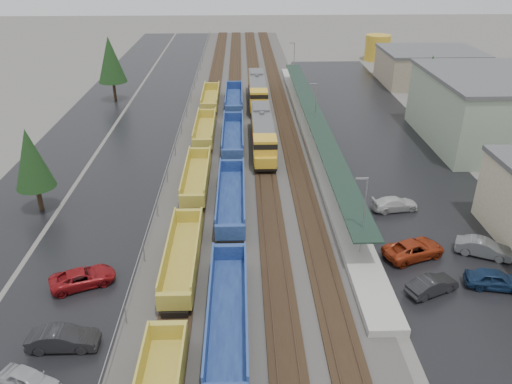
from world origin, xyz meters
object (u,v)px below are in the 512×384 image
at_px(locomotive_lead, 263,133).
at_px(locomotive_trail, 257,91).
at_px(parked_car_east_a, 432,285).
at_px(parked_car_east_c, 395,204).
at_px(parked_car_east_e, 483,248).
at_px(storage_tank, 377,48).
at_px(parked_car_west_b, 63,339).
at_px(well_string_yellow, 191,212).
at_px(parked_car_east_d, 495,279).
at_px(parked_car_east_b, 414,249).
at_px(parked_car_west_a, 29,380).
at_px(parked_car_west_c, 83,278).
at_px(well_string_blue, 231,198).

distance_m(locomotive_lead, locomotive_trail, 21.00).
relative_size(parked_car_east_a, parked_car_east_c, 0.91).
xyz_separation_m(locomotive_trail, parked_car_east_e, (18.69, -47.10, -1.51)).
distance_m(storage_tank, parked_car_west_b, 101.66).
distance_m(well_string_yellow, parked_car_east_a, 23.51).
bearing_deg(parked_car_east_d, parked_car_east_e, -1.74).
distance_m(locomotive_lead, parked_car_west_b, 39.57).
relative_size(parked_car_east_b, parked_car_east_c, 1.16).
distance_m(parked_car_west_a, parked_car_east_e, 37.73).
bearing_deg(parked_car_east_a, parked_car_east_c, -27.68).
xyz_separation_m(storage_tank, parked_car_east_c, (-16.02, -72.39, -2.16)).
bearing_deg(parked_car_east_e, parked_car_east_b, 114.74).
relative_size(parked_car_west_a, parked_car_west_c, 0.78).
relative_size(parked_car_west_b, parked_car_east_d, 1.04).
height_order(storage_tank, parked_car_east_b, storage_tank).
relative_size(well_string_yellow, parked_car_east_c, 19.00).
distance_m(well_string_yellow, parked_car_east_d, 28.02).
relative_size(parked_car_west_c, parked_car_east_a, 1.17).
xyz_separation_m(locomotive_lead, well_string_blue, (-4.00, -16.63, -1.06)).
bearing_deg(parked_car_east_b, well_string_yellow, 51.26).
bearing_deg(locomotive_trail, parked_car_east_a, -76.78).
xyz_separation_m(parked_car_west_b, parked_car_east_b, (27.79, 10.33, -0.01)).
height_order(well_string_blue, parked_car_east_c, well_string_blue).
distance_m(storage_tank, parked_car_east_d, 86.44).
relative_size(storage_tank, parked_car_west_b, 1.18).
relative_size(locomotive_trail, parked_car_west_c, 3.63).
bearing_deg(parked_car_east_b, parked_car_east_c, -25.15).
height_order(well_string_yellow, storage_tank, storage_tank).
bearing_deg(parked_car_east_a, parked_car_west_c, 62.17).
distance_m(locomotive_trail, parked_car_east_e, 50.69).
xyz_separation_m(parked_car_west_a, parked_car_east_c, (29.54, 22.49, 0.02)).
bearing_deg(parked_car_east_a, well_string_yellow, 35.52).
relative_size(storage_tank, parked_car_east_e, 1.20).
bearing_deg(parked_car_east_b, storage_tank, -31.97).
bearing_deg(well_string_yellow, storage_tank, 63.41).
relative_size(storage_tank, parked_car_east_b, 1.01).
height_order(parked_car_west_b, parked_car_west_c, parked_car_west_b).
height_order(parked_car_west_b, parked_car_east_c, parked_car_west_b).
xyz_separation_m(locomotive_lead, parked_car_east_c, (13.14, -17.45, -1.58)).
relative_size(locomotive_trail, well_string_yellow, 0.20).
bearing_deg(locomotive_trail, parked_car_west_a, -105.07).
relative_size(locomotive_lead, storage_tank, 3.29).
xyz_separation_m(locomotive_lead, parked_car_west_a, (-16.40, -39.94, -1.60)).
bearing_deg(well_string_yellow, parked_car_west_a, -112.14).
xyz_separation_m(parked_car_west_c, parked_car_east_b, (28.41, 3.23, 0.07)).
relative_size(well_string_yellow, parked_car_west_b, 19.14).
height_order(parked_car_west_a, parked_car_west_c, parked_car_west_c).
bearing_deg(storage_tank, well_string_blue, -114.86).
bearing_deg(locomotive_lead, parked_car_west_c, -118.64).
distance_m(parked_car_west_a, parked_car_east_b, 31.96).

